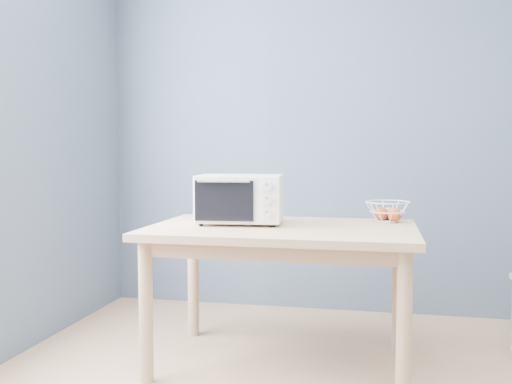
# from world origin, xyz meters

# --- Properties ---
(room) EXTENTS (4.01, 4.51, 2.61)m
(room) POSITION_xyz_m (0.00, 0.00, 1.30)
(room) COLOR tan
(room) RESTS_ON ground
(dining_table) EXTENTS (1.40, 0.90, 0.75)m
(dining_table) POSITION_xyz_m (-0.52, 1.12, 0.65)
(dining_table) COLOR tan
(dining_table) RESTS_ON ground
(toaster_oven) EXTENTS (0.48, 0.37, 0.27)m
(toaster_oven) POSITION_xyz_m (-0.78, 1.16, 0.89)
(toaster_oven) COLOR silver
(toaster_oven) RESTS_ON dining_table
(fruit_basket) EXTENTS (0.30, 0.30, 0.12)m
(fruit_basket) POSITION_xyz_m (0.03, 1.42, 0.81)
(fruit_basket) COLOR silver
(fruit_basket) RESTS_ON dining_table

